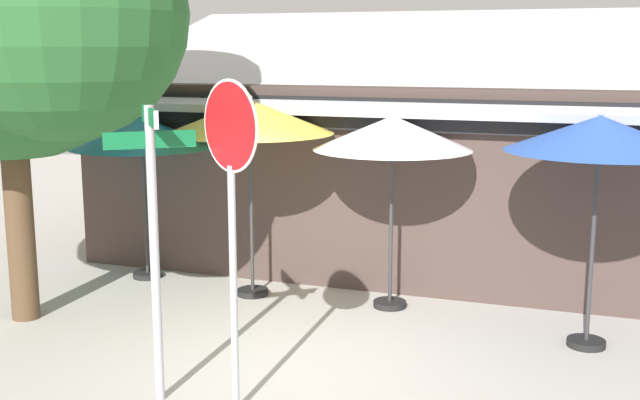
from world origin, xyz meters
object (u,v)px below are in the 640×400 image
(patio_umbrella_mustard_center, at_px, (250,118))
(patio_umbrella_ivory_right, at_px, (393,134))
(patio_umbrella_royal_blue_far_right, at_px, (600,136))
(patio_umbrella_teal_left, at_px, (142,133))
(stop_sign, at_px, (231,181))
(street_sign_post, at_px, (153,224))

(patio_umbrella_mustard_center, relative_size, patio_umbrella_ivory_right, 1.06)
(patio_umbrella_mustard_center, height_order, patio_umbrella_royal_blue_far_right, patio_umbrella_mustard_center)
(patio_umbrella_ivory_right, bearing_deg, patio_umbrella_teal_left, 177.89)
(stop_sign, bearing_deg, patio_umbrella_royal_blue_far_right, 42.84)
(patio_umbrella_mustard_center, bearing_deg, patio_umbrella_teal_left, 171.79)
(stop_sign, bearing_deg, patio_umbrella_teal_left, 131.30)
(street_sign_post, distance_m, patio_umbrella_ivory_right, 3.85)
(stop_sign, distance_m, patio_umbrella_royal_blue_far_right, 4.25)
(patio_umbrella_ivory_right, relative_size, patio_umbrella_royal_blue_far_right, 0.96)
(stop_sign, xyz_separation_m, patio_umbrella_mustard_center, (-1.36, 3.39, 0.26))
(patio_umbrella_teal_left, relative_size, patio_umbrella_mustard_center, 0.89)
(patio_umbrella_mustard_center, xyz_separation_m, patio_umbrella_ivory_right, (1.95, 0.13, -0.17))
(patio_umbrella_teal_left, relative_size, patio_umbrella_royal_blue_far_right, 0.91)
(street_sign_post, relative_size, patio_umbrella_mustard_center, 1.03)
(patio_umbrella_teal_left, height_order, patio_umbrella_royal_blue_far_right, patio_umbrella_royal_blue_far_right)
(stop_sign, height_order, patio_umbrella_royal_blue_far_right, stop_sign)
(street_sign_post, bearing_deg, stop_sign, 1.89)
(stop_sign, relative_size, patio_umbrella_mustard_center, 1.12)
(patio_umbrella_mustard_center, distance_m, patio_umbrella_ivory_right, 1.96)
(patio_umbrella_teal_left, bearing_deg, stop_sign, -48.70)
(street_sign_post, distance_m, patio_umbrella_royal_blue_far_right, 4.93)
(street_sign_post, height_order, patio_umbrella_mustard_center, street_sign_post)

